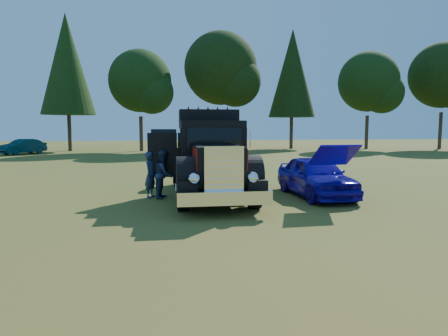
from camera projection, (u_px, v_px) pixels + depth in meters
ground at (224, 214)px, 11.08m from camera, size 120.00×120.00×0.00m
treeline at (174, 69)px, 36.75m from camera, size 72.10×23.52×13.84m
diamond_t_truck at (211, 160)px, 13.58m from camera, size 3.38×7.16×3.00m
hotrod_coupe at (316, 176)px, 13.75m from camera, size 1.87×4.29×1.89m
spectator_near at (151, 175)px, 13.53m from camera, size 0.56×0.67×1.57m
spectator_far at (164, 174)px, 13.47m from camera, size 0.77×0.90×1.62m
distant_teal_car at (23, 147)px, 34.99m from camera, size 3.43×4.10×1.32m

